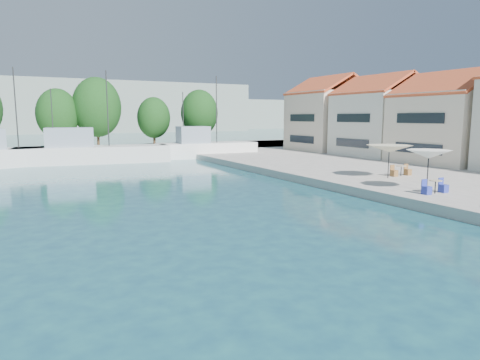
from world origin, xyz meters
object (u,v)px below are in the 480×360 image
umbrella_cream (389,149)px  trawler_03 (90,153)px  trawler_04 (205,149)px  umbrella_white (429,154)px

umbrella_cream → trawler_03: bearing=122.4°
trawler_03 → trawler_04: 13.41m
umbrella_white → umbrella_cream: bearing=67.6°
umbrella_cream → trawler_04: bearing=96.8°
trawler_04 → umbrella_cream: bearing=-80.7°
trawler_03 → umbrella_cream: 30.91m
umbrella_white → trawler_04: bearing=92.0°
umbrella_white → umbrella_cream: umbrella_white is taller
trawler_04 → umbrella_white: (1.10, -31.18, 1.69)m
trawler_04 → umbrella_cream: 26.47m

